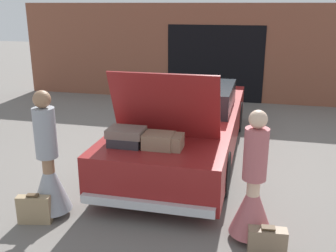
{
  "coord_description": "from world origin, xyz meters",
  "views": [
    {
      "loc": [
        1.34,
        -7.02,
        2.79
      ],
      "look_at": [
        0.0,
        -1.44,
        0.99
      ],
      "focal_mm": 42.0,
      "sensor_mm": 36.0,
      "label": 1
    }
  ],
  "objects_px": {
    "person_left": "(49,172)",
    "suitcase_beside_right_person": "(267,240)",
    "suitcase_beside_left_person": "(34,209)",
    "car": "(185,124)",
    "person_right": "(253,195)"
  },
  "relations": [
    {
      "from": "person_left",
      "to": "suitcase_beside_right_person",
      "type": "distance_m",
      "value": 2.92
    },
    {
      "from": "suitcase_beside_left_person",
      "to": "person_right",
      "type": "bearing_deg",
      "value": 6.32
    },
    {
      "from": "person_left",
      "to": "suitcase_beside_left_person",
      "type": "relative_size",
      "value": 3.86
    },
    {
      "from": "person_left",
      "to": "suitcase_beside_right_person",
      "type": "bearing_deg",
      "value": 74.72
    },
    {
      "from": "person_left",
      "to": "suitcase_beside_right_person",
      "type": "xyz_separation_m",
      "value": [
        2.88,
        -0.21,
        -0.48
      ]
    },
    {
      "from": "car",
      "to": "suitcase_beside_left_person",
      "type": "relative_size",
      "value": 11.8
    },
    {
      "from": "car",
      "to": "suitcase_beside_left_person",
      "type": "bearing_deg",
      "value": -116.0
    },
    {
      "from": "car",
      "to": "suitcase_beside_right_person",
      "type": "height_order",
      "value": "car"
    },
    {
      "from": "person_right",
      "to": "suitcase_beside_right_person",
      "type": "height_order",
      "value": "person_right"
    },
    {
      "from": "car",
      "to": "person_left",
      "type": "distance_m",
      "value": 3.01
    },
    {
      "from": "suitcase_beside_left_person",
      "to": "suitcase_beside_right_person",
      "type": "bearing_deg",
      "value": 1.08
    },
    {
      "from": "person_left",
      "to": "person_right",
      "type": "distance_m",
      "value": 2.68
    },
    {
      "from": "car",
      "to": "person_left",
      "type": "height_order",
      "value": "car"
    },
    {
      "from": "person_left",
      "to": "suitcase_beside_right_person",
      "type": "relative_size",
      "value": 3.82
    },
    {
      "from": "car",
      "to": "person_left",
      "type": "xyz_separation_m",
      "value": [
        -1.34,
        -2.7,
        0.04
      ]
    }
  ]
}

